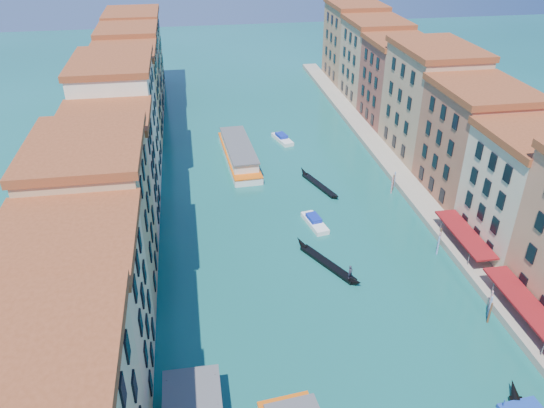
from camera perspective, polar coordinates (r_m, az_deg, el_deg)
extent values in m
cube|color=brown|center=(37.27, -26.12, -15.36)|extent=(12.80, 16.40, 1.00)
cube|color=beige|center=(54.83, -19.94, -11.46)|extent=(12.00, 15.00, 17.00)
cube|color=brown|center=(49.63, -21.72, -3.58)|extent=(12.80, 15.40, 1.00)
cube|color=tan|center=(67.07, -18.18, -1.83)|extent=(12.00, 17.00, 19.00)
cube|color=brown|center=(62.65, -19.61, 5.97)|extent=(12.80, 17.40, 1.00)
cube|color=#D7A385|center=(81.15, -16.80, 3.11)|extent=(12.00, 14.00, 16.50)
cube|color=brown|center=(77.78, -17.74, 8.87)|extent=(12.80, 14.40, 1.00)
cube|color=beige|center=(95.05, -16.06, 8.35)|extent=(12.00, 18.00, 20.00)
cube|color=brown|center=(91.91, -16.99, 14.43)|extent=(12.80, 18.40, 1.00)
cube|color=tan|center=(111.40, -15.24, 10.92)|extent=(12.00, 16.00, 17.50)
cube|color=brown|center=(108.90, -15.91, 15.51)|extent=(12.80, 16.40, 1.00)
cube|color=#A67157|center=(126.01, -14.78, 13.39)|extent=(12.00, 15.00, 18.50)
cube|color=brown|center=(123.75, -15.38, 17.70)|extent=(12.80, 15.40, 1.00)
cube|color=tan|center=(141.36, -14.37, 15.29)|extent=(12.00, 17.00, 19.00)
cube|color=brown|center=(139.32, -14.91, 19.25)|extent=(12.80, 17.40, 1.00)
cube|color=beige|center=(79.57, 25.64, 0.75)|extent=(12.00, 14.00, 16.50)
cube|color=brown|center=(76.14, 27.07, 6.51)|extent=(12.80, 14.40, 1.00)
cube|color=#9E5A3F|center=(90.52, 20.81, 5.76)|extent=(12.00, 16.00, 18.00)
cube|color=brown|center=(87.38, 21.94, 11.43)|extent=(12.80, 16.40, 1.00)
cube|color=tan|center=(104.11, 16.59, 10.14)|extent=(12.00, 18.00, 20.00)
cube|color=brown|center=(101.25, 17.47, 15.72)|extent=(12.80, 18.40, 1.00)
cube|color=brown|center=(118.78, 13.25, 12.34)|extent=(12.00, 15.00, 17.50)
cube|color=brown|center=(116.44, 13.79, 16.67)|extent=(12.80, 15.40, 1.00)
cube|color=tan|center=(132.53, 10.82, 14.62)|extent=(12.00, 16.00, 18.50)
cube|color=brown|center=(130.37, 11.25, 18.75)|extent=(12.80, 16.40, 1.00)
cube|color=#A77852|center=(147.55, 8.71, 16.54)|extent=(12.00, 17.00, 19.50)
cube|color=brown|center=(145.57, 9.03, 20.46)|extent=(12.80, 17.40, 1.00)
cube|color=gray|center=(99.47, 13.00, 3.75)|extent=(4.00, 140.00, 1.00)
cube|color=maroon|center=(67.78, 25.98, -10.00)|extent=(3.20, 15.30, 0.25)
cylinder|color=#555557|center=(65.02, 27.04, -13.97)|extent=(0.12, 0.12, 3.00)
cylinder|color=#555557|center=(71.13, 22.60, -8.63)|extent=(0.12, 0.12, 3.00)
cube|color=maroon|center=(78.10, 20.05, -3.03)|extent=(3.20, 12.60, 0.25)
cylinder|color=#555557|center=(75.28, 20.34, -5.81)|extent=(0.12, 0.12, 3.00)
cylinder|color=#555557|center=(81.32, 17.68, -2.45)|extent=(0.12, 0.12, 3.00)
cylinder|color=#53381C|center=(67.85, 22.36, -10.88)|extent=(0.24, 0.24, 3.20)
cylinder|color=#53381C|center=(68.76, 22.39, -10.27)|extent=(0.24, 0.24, 3.20)
cylinder|color=#53381C|center=(69.69, 22.42, -9.68)|extent=(0.24, 0.24, 3.20)
cylinder|color=#53381C|center=(77.35, 17.41, -4.38)|extent=(0.24, 0.24, 3.20)
cylinder|color=#53381C|center=(78.34, 17.51, -3.93)|extent=(0.24, 0.24, 3.20)
cylinder|color=#53381C|center=(79.32, 17.60, -3.48)|extent=(0.24, 0.24, 3.20)
cylinder|color=#53381C|center=(91.29, 12.77, 1.86)|extent=(0.24, 0.24, 3.20)
cylinder|color=#53381C|center=(92.32, 12.90, 2.18)|extent=(0.24, 0.24, 3.20)
cylinder|color=#53381C|center=(93.35, 13.03, 2.49)|extent=(0.24, 0.24, 3.20)
cube|color=white|center=(101.33, -3.57, 5.10)|extent=(6.15, 22.30, 1.32)
cube|color=silver|center=(100.73, -3.60, 5.84)|extent=(5.36, 17.87, 1.77)
cube|color=#555557|center=(100.31, -3.62, 6.38)|extent=(5.72, 18.44, 0.28)
cube|color=#E75C0D|center=(101.07, -3.58, 5.41)|extent=(6.21, 22.31, 0.28)
cube|color=black|center=(72.69, 5.99, -6.42)|extent=(5.81, 9.46, 0.50)
cone|color=black|center=(75.80, 3.14, -4.19)|extent=(1.94, 2.46, 1.88)
cone|color=black|center=(69.45, 9.15, -8.34)|extent=(1.76, 2.11, 1.65)
imported|color=#2A2736|center=(69.64, 8.42, -7.26)|extent=(0.84, 0.74, 1.93)
cone|color=black|center=(60.97, 24.57, -17.75)|extent=(1.50, 2.47, 1.93)
cube|color=black|center=(92.00, 5.09, 2.01)|extent=(4.21, 9.35, 0.47)
cone|color=black|center=(95.75, 3.39, 3.53)|extent=(1.59, 2.31, 1.77)
cone|color=black|center=(88.08, 6.96, 0.76)|extent=(1.47, 1.97, 1.56)
cube|color=white|center=(81.02, 4.63, -2.04)|extent=(3.17, 6.62, 0.73)
cube|color=#13299D|center=(81.03, 4.52, -1.50)|extent=(2.12, 2.99, 0.64)
cube|color=white|center=(109.60, 1.13, 6.97)|extent=(3.72, 6.91, 0.75)
cube|color=#13299D|center=(109.74, 1.03, 7.38)|extent=(2.37, 3.17, 0.66)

